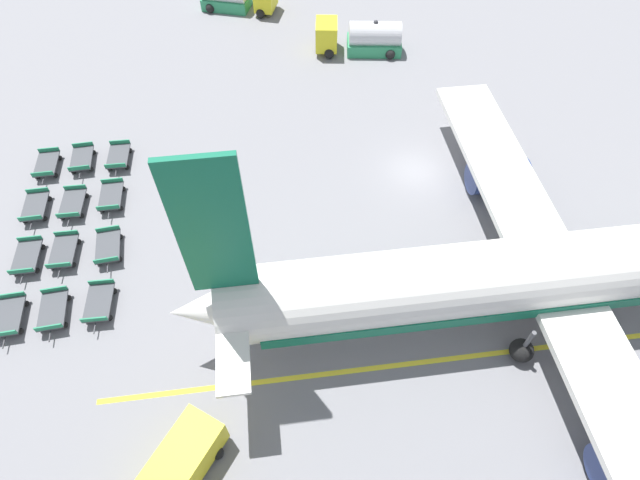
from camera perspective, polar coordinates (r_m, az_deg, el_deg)
name	(u,v)px	position (r m, az deg, el deg)	size (l,w,h in m)	color
ground_plane	(416,171)	(37.57, 10.88, 7.72)	(500.00, 500.00, 0.00)	gray
airplane	(578,270)	(30.34, 27.39, -3.08)	(35.19, 44.00, 13.95)	white
fuel_tanker_secondary	(363,38)	(49.09, 4.90, 22.01)	(4.88, 8.21, 2.94)	yellow
service_van	(174,474)	(26.18, -16.34, -24.24)	(5.45, 5.33, 2.01)	yellow
baggage_dolly_row_near_col_a	(47,164)	(41.80, -28.73, 7.58)	(3.40, 1.81, 0.92)	#424449
baggage_dolly_row_near_col_b	(35,207)	(39.00, -29.75, 3.32)	(3.39, 1.80, 0.92)	#424449
baggage_dolly_row_near_col_c	(27,257)	(36.24, -30.46, -1.69)	(3.40, 1.83, 0.92)	#424449
baggage_dolly_row_near_col_d	(9,316)	(34.04, -31.96, -7.43)	(3.38, 1.77, 0.92)	#424449
baggage_dolly_row_mid_a_col_a	(82,159)	(41.09, -25.54, 8.36)	(3.38, 1.77, 0.92)	#424449
baggage_dolly_row_mid_a_col_b	(73,204)	(38.02, -26.40, 3.75)	(3.41, 1.88, 0.92)	#424449
baggage_dolly_row_mid_a_col_c	(64,251)	(35.42, -27.22, -1.16)	(3.41, 1.86, 0.92)	#424449
baggage_dolly_row_mid_a_col_d	(53,311)	(33.02, -28.18, -7.12)	(3.37, 1.73, 0.92)	#424449
baggage_dolly_row_mid_b_col_a	(119,157)	(40.22, -22.02, 8.83)	(3.41, 1.87, 0.92)	#424449
baggage_dolly_row_mid_b_col_b	(111,197)	(37.40, -22.75, 4.60)	(3.40, 1.83, 0.92)	#424449
baggage_dolly_row_mid_b_col_c	(108,247)	(34.47, -23.03, -0.72)	(3.36, 1.70, 0.92)	#424449
baggage_dolly_row_mid_b_col_d	(99,303)	(32.15, -23.91, -6.57)	(3.41, 1.89, 0.92)	#424449
stand_guidance_stripe	(416,363)	(28.71, 10.93, -13.63)	(4.87, 33.97, 0.01)	yellow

